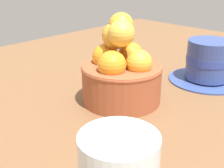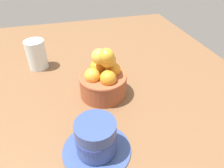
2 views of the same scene
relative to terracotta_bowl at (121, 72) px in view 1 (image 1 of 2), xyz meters
The scene contains 3 objects.
ground_plane 7.20cm from the terracotta_bowl, 104.54° to the left, with size 126.08×95.19×3.91cm, color brown.
terracotta_bowl is the anchor object (origin of this frame).
coffee_cup 19.72cm from the terracotta_bowl, 162.18° to the left, with size 14.80×14.80×8.16cm.
Camera 1 is at (35.09, 31.62, 22.32)cm, focal length 48.81 mm.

